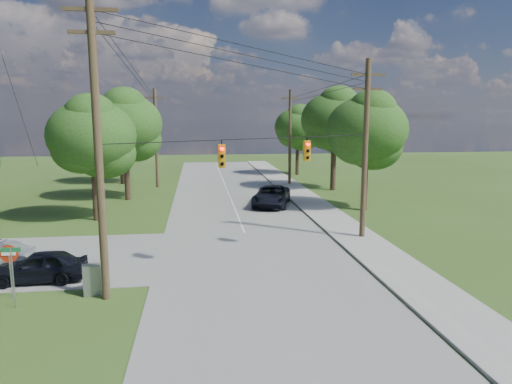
{
  "coord_description": "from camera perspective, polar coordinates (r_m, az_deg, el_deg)",
  "views": [
    {
      "loc": [
        -0.83,
        -17.65,
        7.26
      ],
      "look_at": [
        2.07,
        5.0,
        3.46
      ],
      "focal_mm": 32.0,
      "sensor_mm": 36.0,
      "label": 1
    }
  ],
  "objects": [
    {
      "name": "pole_sw",
      "position": [
        18.47,
        -19.16,
        5.73
      ],
      "size": [
        2.0,
        0.32,
        12.0
      ],
      "color": "brown",
      "rests_on": "ground"
    },
    {
      "name": "car_main_north",
      "position": [
        37.27,
        1.95,
        -0.48
      ],
      "size": [
        4.2,
        6.34,
        1.62
      ],
      "primitive_type": "imported",
      "rotation": [
        0.0,
        0.0,
        -0.28
      ],
      "color": "black",
      "rests_on": "main_road"
    },
    {
      "name": "tree_w_mid",
      "position": [
        41.13,
        -16.1,
        8.14
      ],
      "size": [
        6.4,
        6.4,
        9.22
      ],
      "color": "#483124",
      "rests_on": "ground"
    },
    {
      "name": "pole_ne",
      "position": [
        27.5,
        13.5,
        5.45
      ],
      "size": [
        2.0,
        0.32,
        10.5
      ],
      "color": "brown",
      "rests_on": "ground"
    },
    {
      "name": "do_not_enter_sign",
      "position": [
        20.9,
        -28.46,
        -7.37
      ],
      "size": [
        0.74,
        0.08,
        2.21
      ],
      "rotation": [
        0.0,
        0.0,
        -0.01
      ],
      "color": "gray",
      "rests_on": "ground"
    },
    {
      "name": "tree_e_near",
      "position": [
        36.03,
        13.68,
        7.58
      ],
      "size": [
        6.2,
        6.2,
        8.81
      ],
      "color": "#483124",
      "rests_on": "ground"
    },
    {
      "name": "car_cross_dark",
      "position": [
        22.51,
        -25.43,
        -8.39
      ],
      "size": [
        4.1,
        1.78,
        1.38
      ],
      "primitive_type": "imported",
      "rotation": [
        0.0,
        0.0,
        -1.53
      ],
      "color": "black",
      "rests_on": "cross_road"
    },
    {
      "name": "tree_e_far",
      "position": [
        57.02,
        5.24,
        8.07
      ],
      "size": [
        5.8,
        5.8,
        8.32
      ],
      "color": "#483124",
      "rests_on": "ground"
    },
    {
      "name": "tree_w_far",
      "position": [
        51.32,
        -16.63,
        7.93
      ],
      "size": [
        6.0,
        6.0,
        8.73
      ],
      "color": "#483124",
      "rests_on": "ground"
    },
    {
      "name": "tree_e_mid",
      "position": [
        45.65,
        9.79,
        8.87
      ],
      "size": [
        6.6,
        6.6,
        9.64
      ],
      "color": "#483124",
      "rests_on": "ground"
    },
    {
      "name": "ground",
      "position": [
        19.11,
        -4.37,
        -12.91
      ],
      "size": [
        140.0,
        140.0,
        0.0
      ],
      "primitive_type": "plane",
      "color": "#36501A",
      "rests_on": "ground"
    },
    {
      "name": "tree_w_near",
      "position": [
        33.46,
        -19.81,
        6.61
      ],
      "size": [
        6.0,
        6.0,
        8.4
      ],
      "color": "#483124",
      "rests_on": "ground"
    },
    {
      "name": "sidewalk_east",
      "position": [
        25.61,
        14.99,
        -7.21
      ],
      "size": [
        2.6,
        100.0,
        0.12
      ],
      "primitive_type": "cube",
      "color": "#A8A59D",
      "rests_on": "ground"
    },
    {
      "name": "main_road",
      "position": [
        23.95,
        -0.18,
        -8.16
      ],
      "size": [
        10.0,
        100.0,
        0.03
      ],
      "primitive_type": "cube",
      "color": "gray",
      "rests_on": "ground"
    },
    {
      "name": "pole_north_w",
      "position": [
        47.88,
        -12.38,
        6.68
      ],
      "size": [
        2.0,
        0.32,
        10.0
      ],
      "color": "brown",
      "rests_on": "ground"
    },
    {
      "name": "control_cabinet",
      "position": [
        20.21,
        -19.83,
        -10.27
      ],
      "size": [
        0.8,
        0.66,
        1.27
      ],
      "primitive_type": "cube",
      "rotation": [
        0.0,
        0.0,
        0.24
      ],
      "color": "gray",
      "rests_on": "ground"
    },
    {
      "name": "pole_north_e",
      "position": [
        48.68,
        4.26,
        6.92
      ],
      "size": [
        2.0,
        0.32,
        10.0
      ],
      "color": "brown",
      "rests_on": "ground"
    },
    {
      "name": "street_name_sign",
      "position": [
        19.77,
        -28.17,
        -8.49
      ],
      "size": [
        0.72,
        0.06,
        2.4
      ],
      "rotation": [
        0.0,
        0.0,
        0.0
      ],
      "color": "gray",
      "rests_on": "ground"
    },
    {
      "name": "traffic_signals",
      "position": [
        22.41,
        1.41,
        4.94
      ],
      "size": [
        4.91,
        3.27,
        1.05
      ],
      "color": "orange",
      "rests_on": "ground"
    },
    {
      "name": "power_lines",
      "position": [
        29.35,
        -2.81,
        13.14
      ],
      "size": [
        13.93,
        29.62,
        4.93
      ],
      "color": "black",
      "rests_on": "ground"
    }
  ]
}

